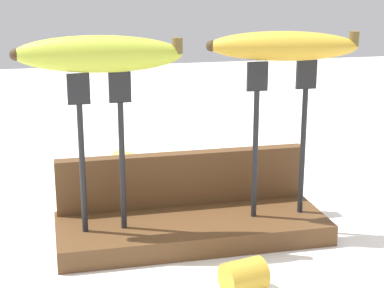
{
  "coord_description": "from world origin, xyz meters",
  "views": [
    {
      "loc": [
        -0.17,
        -0.74,
        0.34
      ],
      "look_at": [
        0.0,
        0.0,
        0.13
      ],
      "focal_mm": 59.35,
      "sensor_mm": 36.0,
      "label": 1
    }
  ],
  "objects_px": {
    "banana_raised_left": "(98,54)",
    "banana_chunk_near": "(126,164)",
    "banana_chunk_far": "(245,276)",
    "fork_stand_left": "(101,139)",
    "fork_stand_right": "(280,125)",
    "banana_raised_right": "(283,46)"
  },
  "relations": [
    {
      "from": "banana_raised_left",
      "to": "banana_chunk_near",
      "type": "distance_m",
      "value": 0.36
    },
    {
      "from": "banana_chunk_far",
      "to": "banana_raised_left",
      "type": "bearing_deg",
      "value": 133.84
    },
    {
      "from": "banana_raised_left",
      "to": "banana_chunk_far",
      "type": "height_order",
      "value": "banana_raised_left"
    },
    {
      "from": "fork_stand_left",
      "to": "banana_raised_left",
      "type": "relative_size",
      "value": 0.99
    },
    {
      "from": "fork_stand_left",
      "to": "fork_stand_right",
      "type": "distance_m",
      "value": 0.22
    },
    {
      "from": "banana_chunk_far",
      "to": "fork_stand_right",
      "type": "bearing_deg",
      "value": 57.85
    },
    {
      "from": "banana_raised_right",
      "to": "banana_chunk_near",
      "type": "height_order",
      "value": "banana_raised_right"
    },
    {
      "from": "fork_stand_left",
      "to": "fork_stand_right",
      "type": "bearing_deg",
      "value": -0.0
    },
    {
      "from": "banana_raised_right",
      "to": "banana_chunk_far",
      "type": "distance_m",
      "value": 0.28
    },
    {
      "from": "fork_stand_right",
      "to": "banana_raised_left",
      "type": "height_order",
      "value": "banana_raised_left"
    },
    {
      "from": "banana_raised_left",
      "to": "banana_chunk_far",
      "type": "relative_size",
      "value": 3.73
    },
    {
      "from": "fork_stand_right",
      "to": "banana_raised_right",
      "type": "xyz_separation_m",
      "value": [
        -0.0,
        0.0,
        0.1
      ]
    },
    {
      "from": "fork_stand_right",
      "to": "banana_raised_left",
      "type": "relative_size",
      "value": 1.02
    },
    {
      "from": "banana_raised_right",
      "to": "banana_chunk_near",
      "type": "relative_size",
      "value": 3.13
    },
    {
      "from": "fork_stand_left",
      "to": "banana_raised_left",
      "type": "distance_m",
      "value": 0.1
    },
    {
      "from": "banana_chunk_far",
      "to": "banana_raised_right",
      "type": "bearing_deg",
      "value": 57.87
    },
    {
      "from": "banana_raised_left",
      "to": "banana_raised_right",
      "type": "xyz_separation_m",
      "value": [
        0.22,
        0.0,
        0.0
      ]
    },
    {
      "from": "fork_stand_left",
      "to": "banana_raised_right",
      "type": "xyz_separation_m",
      "value": [
        0.22,
        0.0,
        0.1
      ]
    },
    {
      "from": "fork_stand_right",
      "to": "banana_raised_right",
      "type": "distance_m",
      "value": 0.1
    },
    {
      "from": "banana_raised_left",
      "to": "banana_chunk_near",
      "type": "xyz_separation_m",
      "value": [
        0.06,
        0.28,
        -0.22
      ]
    },
    {
      "from": "fork_stand_right",
      "to": "banana_chunk_near",
      "type": "height_order",
      "value": "fork_stand_right"
    },
    {
      "from": "banana_raised_left",
      "to": "banana_raised_right",
      "type": "height_order",
      "value": "same"
    }
  ]
}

